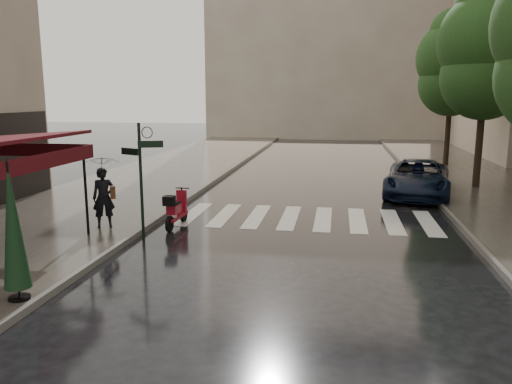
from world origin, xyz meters
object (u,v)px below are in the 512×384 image
(scooter, at_px, (176,210))
(parasol_back, at_px, (13,227))
(pedestrian_with_umbrella, at_px, (102,170))
(parked_car, at_px, (417,178))

(scooter, distance_m, parasol_back, 6.01)
(scooter, relative_size, parasol_back, 0.64)
(parasol_back, bearing_deg, pedestrian_with_umbrella, 98.79)
(pedestrian_with_umbrella, bearing_deg, scooter, -5.63)
(scooter, xyz_separation_m, parked_car, (7.65, 5.96, 0.19))
(parked_car, relative_size, parasol_back, 1.94)
(pedestrian_with_umbrella, relative_size, parked_car, 0.50)
(parked_car, bearing_deg, scooter, -132.13)
(pedestrian_with_umbrella, height_order, parked_car, pedestrian_with_umbrella)
(scooter, bearing_deg, parasol_back, -97.96)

